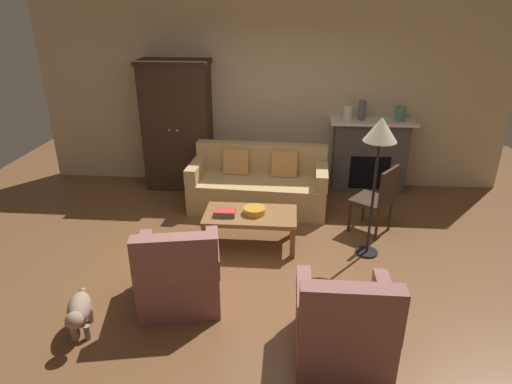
{
  "coord_description": "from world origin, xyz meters",
  "views": [
    {
      "loc": [
        0.33,
        -4.23,
        2.75
      ],
      "look_at": [
        -0.08,
        0.78,
        0.55
      ],
      "focal_mm": 30.75,
      "sensor_mm": 36.0,
      "label": 1
    }
  ],
  "objects": [
    {
      "name": "ground_plane",
      "position": [
        0.0,
        0.0,
        0.0
      ],
      "size": [
        9.6,
        9.6,
        0.0
      ],
      "primitive_type": "plane",
      "color": "brown"
    },
    {
      "name": "back_wall",
      "position": [
        0.0,
        2.55,
        1.4
      ],
      "size": [
        7.2,
        0.1,
        2.8
      ],
      "primitive_type": "cube",
      "color": "beige",
      "rests_on": "ground"
    },
    {
      "name": "fireplace",
      "position": [
        1.55,
        2.3,
        0.57
      ],
      "size": [
        1.26,
        0.48,
        1.12
      ],
      "color": "#4C4947",
      "rests_on": "ground"
    },
    {
      "name": "armoire",
      "position": [
        -1.4,
        2.22,
        0.99
      ],
      "size": [
        1.06,
        0.57,
        1.97
      ],
      "color": "#382319",
      "rests_on": "ground"
    },
    {
      "name": "couch",
      "position": [
        -0.1,
        1.54,
        0.32
      ],
      "size": [
        1.96,
        0.95,
        0.86
      ],
      "color": "tan",
      "rests_on": "ground"
    },
    {
      "name": "coffee_table",
      "position": [
        -0.12,
        0.43,
        0.37
      ],
      "size": [
        1.1,
        0.6,
        0.42
      ],
      "color": "olive",
      "rests_on": "ground"
    },
    {
      "name": "fruit_bowl",
      "position": [
        -0.07,
        0.43,
        0.46
      ],
      "size": [
        0.26,
        0.26,
        0.08
      ],
      "primitive_type": "cylinder",
      "color": "orange",
      "rests_on": "coffee_table"
    },
    {
      "name": "book_stack",
      "position": [
        -0.41,
        0.36,
        0.45
      ],
      "size": [
        0.25,
        0.19,
        0.07
      ],
      "color": "#427A4C",
      "rests_on": "coffee_table"
    },
    {
      "name": "mantel_vase_cream",
      "position": [
        1.17,
        2.28,
        1.23
      ],
      "size": [
        0.13,
        0.13,
        0.21
      ],
      "primitive_type": "cylinder",
      "color": "beige",
      "rests_on": "fireplace"
    },
    {
      "name": "mantel_vase_slate",
      "position": [
        1.37,
        2.28,
        1.26
      ],
      "size": [
        0.11,
        0.11,
        0.29
      ],
      "primitive_type": "cylinder",
      "color": "#565B66",
      "rests_on": "fireplace"
    },
    {
      "name": "mantel_vase_jade",
      "position": [
        1.93,
        2.28,
        1.23
      ],
      "size": [
        0.15,
        0.15,
        0.21
      ],
      "primitive_type": "cylinder",
      "color": "slate",
      "rests_on": "fireplace"
    },
    {
      "name": "armchair_near_left",
      "position": [
        -0.7,
        -0.74,
        0.32
      ],
      "size": [
        0.9,
        0.9,
        0.88
      ],
      "color": "#935B56",
      "rests_on": "ground"
    },
    {
      "name": "armchair_near_right",
      "position": [
        0.81,
        -1.34,
        0.32
      ],
      "size": [
        0.78,
        0.77,
        0.88
      ],
      "color": "#935B56",
      "rests_on": "ground"
    },
    {
      "name": "side_chair_wooden",
      "position": [
        1.46,
        0.86,
        0.51
      ],
      "size": [
        0.61,
        0.61,
        0.9
      ],
      "color": "#382319",
      "rests_on": "ground"
    },
    {
      "name": "floor_lamp",
      "position": [
        1.28,
        0.34,
        1.42
      ],
      "size": [
        0.36,
        0.36,
        1.64
      ],
      "color": "black",
      "rests_on": "ground"
    },
    {
      "name": "dog",
      "position": [
        -1.48,
        -1.26,
        0.25
      ],
      "size": [
        0.31,
        0.55,
        0.39
      ],
      "color": "gray",
      "rests_on": "ground"
    }
  ]
}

